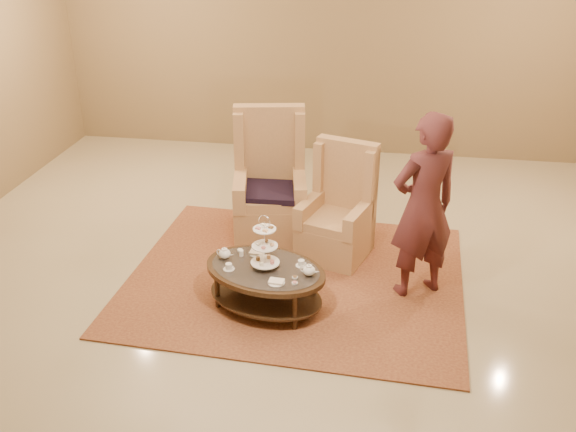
% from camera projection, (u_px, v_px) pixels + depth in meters
% --- Properties ---
extents(ground, '(8.00, 8.00, 0.00)m').
position_uv_depth(ground, '(294.00, 294.00, 6.14)').
color(ground, tan).
rests_on(ground, ground).
extents(ceiling, '(8.00, 8.00, 0.02)m').
position_uv_depth(ceiling, '(294.00, 294.00, 6.14)').
color(ceiling, silver).
rests_on(ceiling, ground).
extents(wall_back, '(8.00, 0.04, 3.50)m').
position_uv_depth(wall_back, '(338.00, 31.00, 8.90)').
color(wall_back, olive).
rests_on(wall_back, ground).
extents(rug, '(3.37, 2.85, 0.02)m').
position_uv_depth(rug, '(296.00, 277.00, 6.40)').
color(rug, '#9A6136').
rests_on(rug, ground).
extents(tea_table, '(1.31, 1.07, 0.95)m').
position_uv_depth(tea_table, '(265.00, 275.00, 5.80)').
color(tea_table, black).
rests_on(tea_table, ground).
extents(armchair_left, '(0.90, 0.92, 1.42)m').
position_uv_depth(armchair_left, '(270.00, 194.00, 7.06)').
color(armchair_left, tan).
rests_on(armchair_left, ground).
extents(armchair_right, '(0.83, 0.84, 1.21)m').
position_uv_depth(armchair_right, '(338.00, 219.00, 6.69)').
color(armchair_right, tan).
rests_on(armchair_right, ground).
extents(person, '(0.78, 0.70, 1.80)m').
position_uv_depth(person, '(423.00, 207.00, 5.80)').
color(person, '#4F2222').
rests_on(person, ground).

